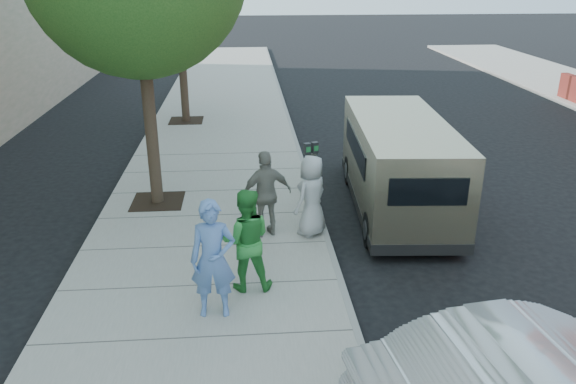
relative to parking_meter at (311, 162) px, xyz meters
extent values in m
plane|color=black|center=(-1.25, -1.59, -1.32)|extent=(120.00, 120.00, 0.00)
cube|color=gray|center=(-2.25, -1.59, -1.24)|extent=(5.00, 60.00, 0.15)
cube|color=gray|center=(0.19, -1.59, -1.24)|extent=(0.12, 60.00, 0.16)
cube|color=black|center=(-3.55, 0.81, -1.17)|extent=(1.20, 1.20, 0.01)
cylinder|color=#38281E|center=(-3.55, 0.81, 0.81)|extent=(0.28, 0.28, 3.96)
cube|color=black|center=(-3.55, 8.41, -1.17)|extent=(1.20, 1.20, 0.01)
cylinder|color=#38281E|center=(-3.55, 8.41, 0.59)|extent=(0.28, 0.28, 3.52)
cylinder|color=gray|center=(0.00, 0.00, -0.53)|extent=(0.06, 0.06, 1.28)
cube|color=gray|center=(0.00, 0.00, 0.16)|extent=(0.26, 0.16, 0.09)
cube|color=#2D2D30|center=(-0.09, -0.04, 0.32)|extent=(0.17, 0.16, 0.25)
cube|color=#2D2D30|center=(0.09, 0.04, 0.32)|extent=(0.17, 0.16, 0.25)
cube|color=tan|center=(2.05, 0.21, -0.14)|extent=(2.30, 5.40, 1.95)
cube|color=tan|center=(2.24, 3.09, -0.63)|extent=(1.83, 0.66, 0.83)
cube|color=black|center=(1.87, -2.43, 0.20)|extent=(1.47, 0.12, 0.54)
cylinder|color=black|center=(1.31, 2.01, -0.95)|extent=(0.30, 0.76, 0.74)
cylinder|color=black|center=(3.02, 1.89, -0.95)|extent=(0.30, 0.76, 0.74)
cylinder|color=black|center=(1.07, -1.57, -0.95)|extent=(0.30, 0.76, 0.74)
cylinder|color=black|center=(2.79, -1.69, -0.95)|extent=(0.30, 0.76, 0.74)
imported|color=#5A81C1|center=(-1.98, -3.95, -0.20)|extent=(0.71, 0.47, 1.95)
imported|color=green|center=(-1.47, -3.21, -0.26)|extent=(0.89, 0.69, 1.82)
imported|color=#AAAAAD|center=(-0.12, -1.19, -0.32)|extent=(0.97, 0.97, 1.70)
imported|color=gray|center=(-1.04, -1.16, -0.26)|extent=(1.15, 0.73, 1.81)
camera|label=1|loc=(-1.43, -11.69, 4.00)|focal=35.00mm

